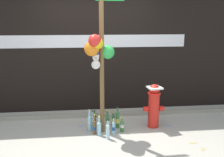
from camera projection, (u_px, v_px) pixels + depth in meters
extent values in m
plane|color=#ADA899|center=(100.00, 138.00, 4.32)|extent=(14.00, 14.00, 0.00)
cube|color=black|center=(95.00, 38.00, 5.41)|extent=(10.00, 0.20, 3.24)
cube|color=silver|center=(87.00, 41.00, 5.31)|extent=(4.32, 0.01, 0.27)
cube|color=gray|center=(97.00, 115.00, 5.26)|extent=(8.00, 0.12, 0.08)
cylinder|color=brown|center=(102.00, 54.00, 4.23)|extent=(0.08, 0.08, 2.89)
sphere|color=blue|center=(97.00, 54.00, 4.31)|extent=(0.20, 0.20, 0.20)
sphere|color=green|center=(108.00, 52.00, 4.28)|extent=(0.24, 0.24, 0.24)
sphere|color=red|center=(95.00, 41.00, 4.06)|extent=(0.22, 0.22, 0.22)
sphere|color=yellow|center=(97.00, 43.00, 4.09)|extent=(0.20, 0.20, 0.20)
sphere|color=orange|center=(92.00, 49.00, 4.15)|extent=(0.26, 0.26, 0.26)
sphere|color=brown|center=(97.00, 57.00, 4.35)|extent=(0.15, 0.15, 0.15)
sphere|color=brown|center=(97.00, 50.00, 4.32)|extent=(0.11, 0.11, 0.11)
sphere|color=brown|center=(95.00, 49.00, 4.31)|extent=(0.04, 0.04, 0.04)
sphere|color=brown|center=(99.00, 49.00, 4.31)|extent=(0.04, 0.04, 0.04)
sphere|color=brown|center=(97.00, 51.00, 4.27)|extent=(0.04, 0.04, 0.04)
sphere|color=silver|center=(96.00, 65.00, 4.19)|extent=(0.15, 0.15, 0.15)
sphere|color=silver|center=(96.00, 58.00, 4.17)|extent=(0.11, 0.11, 0.11)
sphere|color=silver|center=(94.00, 56.00, 4.15)|extent=(0.04, 0.04, 0.04)
sphere|color=silver|center=(98.00, 56.00, 4.16)|extent=(0.04, 0.04, 0.04)
sphere|color=#9D9992|center=(96.00, 58.00, 4.12)|extent=(0.04, 0.04, 0.04)
cylinder|color=red|center=(154.00, 110.00, 4.70)|extent=(0.21, 0.21, 0.66)
cylinder|color=red|center=(154.00, 93.00, 4.62)|extent=(0.24, 0.24, 0.03)
sphere|color=red|center=(154.00, 89.00, 4.61)|extent=(0.20, 0.20, 0.20)
cylinder|color=red|center=(146.00, 109.00, 4.68)|extent=(0.09, 0.09, 0.09)
cylinder|color=red|center=(161.00, 108.00, 4.71)|extent=(0.09, 0.09, 0.09)
cube|color=white|center=(155.00, 88.00, 4.60)|extent=(0.29, 0.29, 0.03)
cylinder|color=#337038|center=(122.00, 127.00, 4.54)|extent=(0.07, 0.07, 0.19)
cone|color=#337038|center=(122.00, 121.00, 4.51)|extent=(0.07, 0.07, 0.03)
cylinder|color=#337038|center=(122.00, 119.00, 4.50)|extent=(0.02, 0.02, 0.05)
cylinder|color=silver|center=(122.00, 126.00, 4.53)|extent=(0.07, 0.07, 0.06)
cylinder|color=gold|center=(122.00, 117.00, 4.49)|extent=(0.03, 0.03, 0.01)
cylinder|color=#337038|center=(107.00, 123.00, 4.67)|extent=(0.08, 0.08, 0.24)
cone|color=#337038|center=(107.00, 116.00, 4.63)|extent=(0.08, 0.08, 0.03)
cylinder|color=#337038|center=(107.00, 113.00, 4.62)|extent=(0.04, 0.04, 0.08)
cylinder|color=silver|center=(107.00, 123.00, 4.67)|extent=(0.08, 0.08, 0.07)
cylinder|color=gold|center=(107.00, 111.00, 4.61)|extent=(0.04, 0.04, 0.01)
cylinder|color=brown|center=(95.00, 127.00, 4.45)|extent=(0.06, 0.06, 0.24)
cone|color=brown|center=(94.00, 121.00, 4.42)|extent=(0.06, 0.06, 0.02)
cylinder|color=brown|center=(94.00, 117.00, 4.40)|extent=(0.03, 0.03, 0.09)
cylinder|color=#1E478C|center=(95.00, 128.00, 4.45)|extent=(0.06, 0.06, 0.07)
cylinder|color=gold|center=(94.00, 115.00, 4.39)|extent=(0.03, 0.03, 0.01)
cylinder|color=#337038|center=(113.00, 121.00, 4.77)|extent=(0.06, 0.06, 0.21)
cone|color=#337038|center=(113.00, 116.00, 4.74)|extent=(0.06, 0.06, 0.03)
cylinder|color=#337038|center=(113.00, 114.00, 4.73)|extent=(0.03, 0.03, 0.05)
cylinder|color=#D8C64C|center=(113.00, 121.00, 4.76)|extent=(0.07, 0.07, 0.08)
cylinder|color=gold|center=(113.00, 112.00, 4.72)|extent=(0.04, 0.04, 0.01)
cylinder|color=#337038|center=(117.00, 120.00, 4.69)|extent=(0.07, 0.07, 0.30)
cone|color=#337038|center=(118.00, 112.00, 4.65)|extent=(0.07, 0.07, 0.03)
cylinder|color=#337038|center=(118.00, 109.00, 4.64)|extent=(0.03, 0.03, 0.08)
cylinder|color=#D8C64C|center=(117.00, 121.00, 4.69)|extent=(0.07, 0.07, 0.09)
cylinder|color=black|center=(118.00, 107.00, 4.63)|extent=(0.04, 0.04, 0.01)
cylinder|color=#93CCE0|center=(90.00, 123.00, 4.57)|extent=(0.07, 0.07, 0.28)
cone|color=#93CCE0|center=(89.00, 115.00, 4.53)|extent=(0.07, 0.07, 0.03)
cylinder|color=#93CCE0|center=(89.00, 112.00, 4.52)|extent=(0.03, 0.03, 0.09)
cylinder|color=gold|center=(89.00, 110.00, 4.51)|extent=(0.04, 0.04, 0.01)
cylinder|color=#B2DBEA|center=(93.00, 123.00, 4.66)|extent=(0.06, 0.06, 0.22)
cone|color=#B2DBEA|center=(93.00, 117.00, 4.63)|extent=(0.06, 0.06, 0.02)
cylinder|color=#B2DBEA|center=(93.00, 114.00, 4.62)|extent=(0.03, 0.03, 0.10)
cylinder|color=black|center=(92.00, 111.00, 4.61)|extent=(0.03, 0.03, 0.01)
cylinder|color=#93CCE0|center=(99.00, 129.00, 4.40)|extent=(0.07, 0.07, 0.24)
cone|color=#93CCE0|center=(99.00, 122.00, 4.36)|extent=(0.07, 0.07, 0.03)
cylinder|color=#93CCE0|center=(99.00, 119.00, 4.35)|extent=(0.03, 0.03, 0.08)
cylinder|color=gold|center=(99.00, 117.00, 4.34)|extent=(0.04, 0.04, 0.01)
cylinder|color=#337038|center=(95.00, 121.00, 4.77)|extent=(0.06, 0.06, 0.23)
cone|color=#337038|center=(94.00, 114.00, 4.74)|extent=(0.06, 0.06, 0.02)
cylinder|color=#337038|center=(94.00, 112.00, 4.73)|extent=(0.03, 0.03, 0.06)
cylinder|color=black|center=(94.00, 111.00, 4.73)|extent=(0.03, 0.03, 0.01)
cylinder|color=#93CCE0|center=(114.00, 128.00, 4.45)|extent=(0.06, 0.06, 0.21)
cone|color=#93CCE0|center=(114.00, 122.00, 4.42)|extent=(0.06, 0.06, 0.02)
cylinder|color=#93CCE0|center=(114.00, 120.00, 4.41)|extent=(0.03, 0.03, 0.08)
cylinder|color=#1E478C|center=(114.00, 128.00, 4.45)|extent=(0.06, 0.06, 0.07)
cylinder|color=black|center=(114.00, 117.00, 4.40)|extent=(0.03, 0.03, 0.01)
cylinder|color=#B2DBEA|center=(108.00, 132.00, 4.26)|extent=(0.07, 0.07, 0.25)
cone|color=#B2DBEA|center=(108.00, 125.00, 4.23)|extent=(0.07, 0.07, 0.03)
cylinder|color=#B2DBEA|center=(108.00, 122.00, 4.22)|extent=(0.02, 0.02, 0.07)
cylinder|color=black|center=(108.00, 120.00, 4.21)|extent=(0.03, 0.03, 0.01)
cube|color=#8C99B2|center=(168.00, 126.00, 4.80)|extent=(0.12, 0.14, 0.01)
cube|color=tan|center=(193.00, 143.00, 4.14)|extent=(0.15, 0.06, 0.01)
cube|color=#8C99B2|center=(82.00, 126.00, 4.79)|extent=(0.13, 0.10, 0.01)
cube|color=tan|center=(203.00, 149.00, 3.94)|extent=(0.10, 0.12, 0.01)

